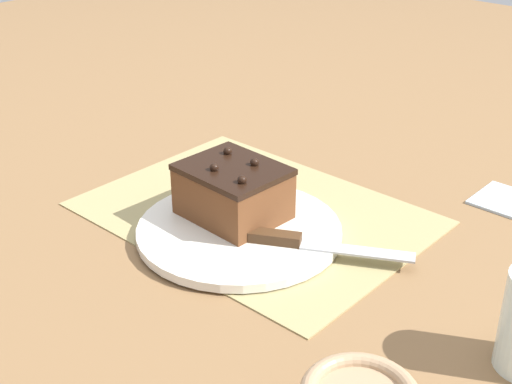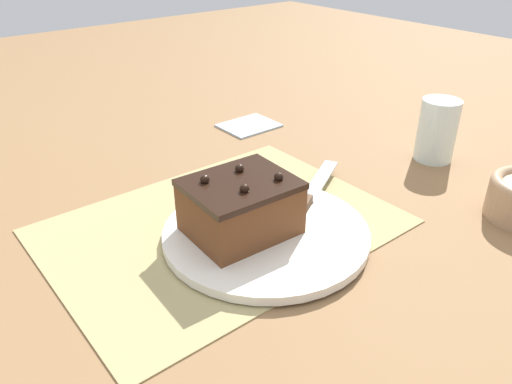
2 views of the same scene
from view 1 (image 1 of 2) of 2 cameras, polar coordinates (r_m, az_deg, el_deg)
The scene contains 5 objects.
ground_plane at distance 1.01m, azimuth -0.11°, elevation -1.75°, with size 3.00×3.00×0.00m, color olive.
placemat_woven at distance 1.01m, azimuth -0.11°, elevation -1.65°, with size 0.46×0.34×0.00m, color tan.
cake_plate at distance 0.95m, azimuth -1.35°, elevation -3.10°, with size 0.27×0.27×0.01m.
chocolate_cake at distance 0.96m, azimuth -1.70°, elevation 0.03°, with size 0.14×0.12×0.08m.
serving_knife at distance 0.91m, azimuth 3.71°, elevation -4.01°, with size 0.19×0.12×0.01m.
Camera 1 is at (0.59, -0.66, 0.49)m, focal length 50.00 mm.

